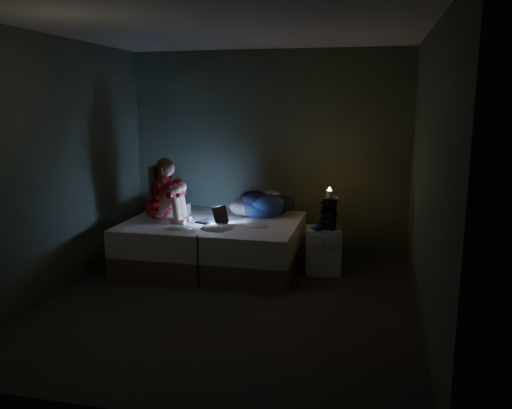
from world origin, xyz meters
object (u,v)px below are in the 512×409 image
(woman, at_px, (157,189))
(bed, at_px, (214,243))
(phone, at_px, (314,228))
(laptop, at_px, (211,214))
(nightstand, at_px, (323,250))
(candle, at_px, (329,195))

(woman, bearing_deg, bed, 17.03)
(phone, bearing_deg, bed, 162.56)
(woman, distance_m, laptop, 0.71)
(nightstand, relative_size, candle, 6.60)
(bed, height_order, laptop, laptop)
(woman, height_order, candle, woman)
(bed, distance_m, woman, 0.93)
(nightstand, bearing_deg, phone, -159.10)
(nightstand, distance_m, phone, 0.29)
(bed, relative_size, laptop, 6.21)
(bed, relative_size, nightstand, 3.85)
(woman, xyz_separation_m, phone, (1.85, 0.14, -0.41))
(bed, bearing_deg, woman, -166.58)
(bed, xyz_separation_m, phone, (1.21, -0.01, 0.25))
(bed, relative_size, phone, 14.52)
(woman, distance_m, phone, 1.90)
(bed, height_order, candle, candle)
(laptop, xyz_separation_m, nightstand, (1.29, 0.17, -0.41))
(laptop, height_order, phone, laptop)
(laptop, xyz_separation_m, candle, (1.34, 0.19, 0.24))
(bed, xyz_separation_m, woman, (-0.64, -0.15, 0.66))
(phone, bearing_deg, candle, 8.74)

